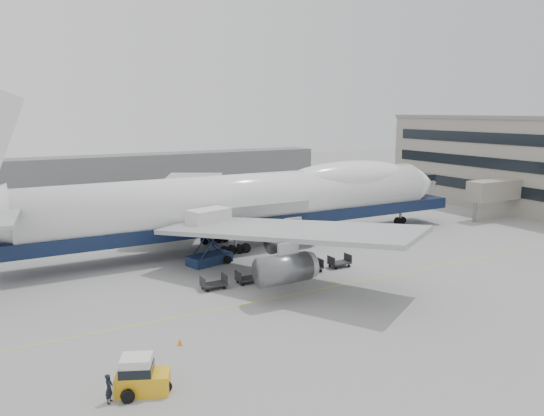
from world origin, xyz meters
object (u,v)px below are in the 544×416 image
baggage_tug (140,376)px  ground_worker (109,389)px  catering_truck (209,233)px  airliner (251,200)px

baggage_tug → ground_worker: (-1.88, -0.25, -0.14)m
baggage_tug → ground_worker: 1.90m
catering_truck → ground_worker: size_ratio=3.50×
airliner → ground_worker: 37.07m
airliner → ground_worker: (-23.54, -28.24, -4.76)m
ground_worker → baggage_tug: bearing=-48.1°
airliner → catering_truck: bearing=-146.7°
baggage_tug → ground_worker: bearing=-148.1°
catering_truck → ground_worker: 28.12m
airliner → baggage_tug: 35.69m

